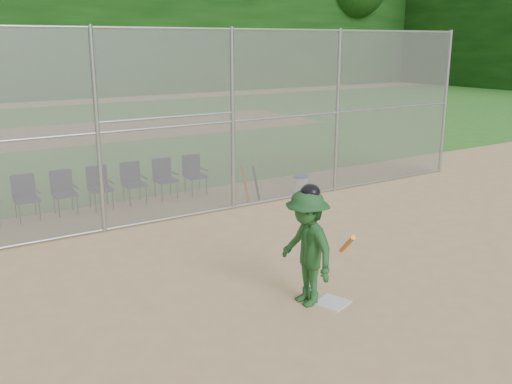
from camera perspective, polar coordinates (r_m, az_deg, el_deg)
ground at (r=8.66m, az=9.16°, el=-10.66°), size 100.00×100.00×0.00m
grass_strip at (r=24.61m, az=-20.05°, el=5.31°), size 100.00×100.00×0.00m
dirt_patch_far at (r=24.61m, az=-20.05°, el=5.32°), size 24.00×24.00×0.00m
backstop_fence at (r=12.10m, az=-6.48°, el=7.00°), size 16.09×0.09×4.00m
home_plate at (r=8.54m, az=7.63°, el=-10.89°), size 0.55×0.55×0.02m
batter_at_plate at (r=8.18m, az=5.11°, el=-5.51°), size 0.96×1.31×1.79m
water_cooler at (r=14.29m, az=4.49°, el=0.77°), size 0.37×0.37×0.47m
spare_bats at (r=13.59m, az=-0.52°, el=0.84°), size 0.36×0.33×0.83m
chair_2 at (r=13.01m, az=-21.97°, el=-0.59°), size 0.54×0.52×0.96m
chair_3 at (r=13.17m, az=-18.58°, el=-0.10°), size 0.54×0.52×0.96m
chair_4 at (r=13.38m, az=-15.27°, el=0.38°), size 0.54×0.52×0.96m
chair_5 at (r=13.63m, az=-12.08°, el=0.84°), size 0.54×0.52×0.96m
chair_6 at (r=13.92m, az=-9.01°, el=1.28°), size 0.54×0.52×0.96m
chair_7 at (r=14.25m, az=-6.07°, el=1.70°), size 0.54×0.52×0.96m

